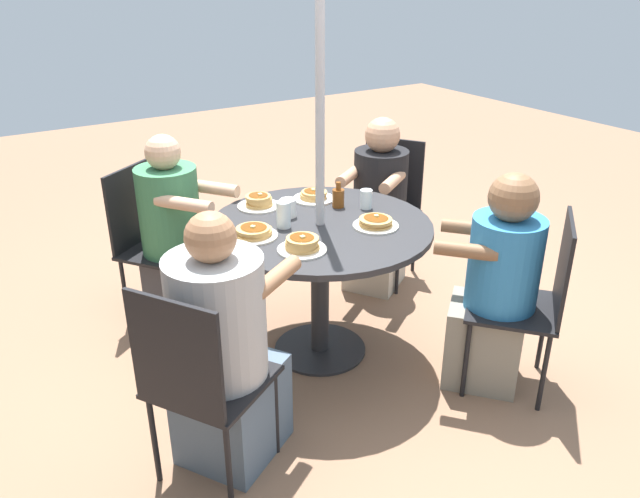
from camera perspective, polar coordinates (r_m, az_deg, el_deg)
The scene contains 20 objects.
ground_plane at distance 3.51m, azimuth -0.00°, elevation -9.18°, with size 12.00×12.00×0.00m, color #8C664C.
patio_table at distance 3.20m, azimuth -0.00°, elevation 0.33°, with size 1.14×1.14×0.76m.
umbrella_pole at distance 3.04m, azimuth -0.00°, elevation 8.02°, with size 0.05×0.05×2.17m, color #ADADB2.
patio_chair_north at distance 2.48m, azimuth -11.12°, elevation -11.47°, with size 0.58×0.58×0.92m.
diner_north at distance 2.60m, azimuth -8.76°, elevation -9.50°, with size 0.58×0.62×1.14m.
patio_chair_east at distance 3.15m, azimuth 18.90°, elevation -4.05°, with size 0.60×0.60×0.92m.
diner_east at distance 3.14m, azimuth 15.71°, elevation -3.77°, with size 0.56×0.54×1.11m.
patio_chair_south at distance 4.16m, azimuth 6.15°, elevation 4.34°, with size 0.58×0.58×0.92m.
diner_south at distance 4.01m, azimuth 5.32°, elevation 3.42°, with size 0.53×0.56×1.11m.
patio_chair_west at distance 3.75m, azimuth -15.24°, elevation 1.18°, with size 0.59×0.59×0.92m.
diner_west at distance 3.65m, azimuth -13.01°, elevation 0.75°, with size 0.60×0.56×1.13m.
pancake_plate_a at distance 3.01m, azimuth -6.09°, elevation 1.52°, with size 0.23×0.23×0.06m.
pancake_plate_b at distance 3.38m, azimuth -5.60°, elevation 4.28°, with size 0.23×0.23×0.08m.
pancake_plate_c at distance 2.85m, azimuth -1.66°, elevation 0.39°, with size 0.23×0.23×0.08m.
pancake_plate_d at distance 3.47m, azimuth -0.59°, elevation 4.86°, with size 0.23×0.23×0.06m.
pancake_plate_e at distance 3.12m, azimuth 5.11°, elevation 2.40°, with size 0.23×0.23×0.06m.
syrup_bottle at distance 3.36m, azimuth 1.67°, elevation 4.75°, with size 0.09×0.07×0.14m.
coffee_cup at distance 3.23m, azimuth -2.92°, elevation 3.77°, with size 0.08×0.08×0.10m.
drinking_glass_a at distance 3.35m, azimuth 4.24°, elevation 4.58°, with size 0.07×0.07×0.10m, color silver.
drinking_glass_b at distance 3.09m, azimuth -3.36°, elevation 3.16°, with size 0.07×0.07×0.13m, color silver.
Camera 1 is at (-2.45, 1.58, 1.97)m, focal length 35.00 mm.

